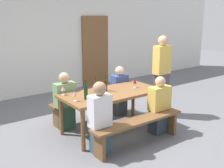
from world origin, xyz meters
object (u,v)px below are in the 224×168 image
wine_glass_2 (75,94)px  seated_guest_far_0 (65,103)px  wine_bottle_2 (86,92)px  seated_guest_far_1 (119,92)px  wine_bottle_1 (95,87)px  bench_near (139,125)px  bench_far (91,103)px  wine_glass_0 (135,82)px  seated_guest_near_1 (159,107)px  standing_host (161,77)px  tasting_table (112,96)px  wine_glass_3 (63,89)px  seated_guest_near_0 (100,120)px  wine_glass_1 (103,90)px  wooden_door (95,51)px  wine_bottle_0 (105,85)px

wine_glass_2 → seated_guest_far_0: (0.15, 0.67, -0.36)m
wine_bottle_2 → seated_guest_far_1: (1.25, 0.69, -0.37)m
wine_bottle_1 → bench_near: bearing=-72.7°
bench_far → wine_glass_0: bearing=-54.9°
seated_guest_near_1 → standing_host: standing_host is taller
bench_far → wine_bottle_1: 0.84m
bench_far → wine_glass_2: 1.27m
standing_host → tasting_table: bearing=1.8°
wine_glass_3 → standing_host: bearing=-8.4°
bench_far → seated_guest_far_1: bearing=-13.2°
tasting_table → seated_guest_far_0: (-0.66, 0.59, -0.16)m
wine_bottle_1 → wine_glass_2: size_ratio=1.69×
tasting_table → bench_far: 0.81m
bench_far → seated_guest_near_0: seated_guest_near_0 is taller
bench_near → standing_host: (1.33, 0.78, 0.49)m
bench_near → seated_guest_near_0: bearing=167.3°
wine_glass_1 → wine_glass_0: bearing=7.9°
wooden_door → wine_bottle_2: size_ratio=6.29×
seated_guest_near_0 → seated_guest_far_0: (0.01, 1.18, -0.04)m
bench_far → seated_guest_far_1: (0.64, -0.15, 0.16)m
tasting_table → wine_glass_0: size_ratio=10.97×
wine_bottle_1 → standing_host: (1.60, -0.09, -0.03)m
wine_glass_0 → wine_glass_2: (-1.34, -0.06, 0.00)m
wine_glass_1 → standing_host: bearing=6.1°
wine_glass_0 → seated_guest_near_0: size_ratio=0.15×
wooden_door → tasting_table: 3.53m
wine_glass_3 → seated_guest_far_1: (1.44, 0.24, -0.36)m
bench_far → seated_guest_far_1: 0.67m
wine_bottle_1 → seated_guest_far_1: size_ratio=0.28×
seated_guest_near_0 → wine_glass_0: bearing=-64.4°
wine_glass_2 → wooden_door: bearing=52.1°
standing_host → wooden_door: bearing=-96.1°
bench_far → seated_guest_near_0: (-0.67, -1.33, 0.21)m
bench_near → seated_guest_far_1: 1.49m
wine_bottle_2 → seated_guest_near_1: (1.24, -0.49, -0.38)m
wine_glass_1 → wine_glass_2: (-0.51, 0.05, 0.01)m
wine_bottle_1 → wine_glass_1: wine_bottle_1 is taller
wine_glass_2 → seated_guest_far_1: seated_guest_far_1 is taller
seated_guest_near_1 → seated_guest_far_0: seated_guest_far_0 is taller
wooden_door → seated_guest_far_1: wooden_door is taller
wine_glass_1 → seated_guest_far_1: 1.24m
bench_near → wine_bottle_2: wine_bottle_2 is taller
wine_bottle_0 → wine_glass_3: bearing=163.8°
wine_glass_3 → bench_far: bearing=25.6°
seated_guest_far_1 → bench_near: bearing=-25.6°
wine_glass_2 → seated_guest_far_0: 0.78m
bench_near → wine_bottle_1: 1.05m
wine_bottle_1 → bench_far: bearing=65.8°
wooden_door → wine_bottle_0: 3.42m
wooden_door → seated_guest_far_0: wooden_door is taller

